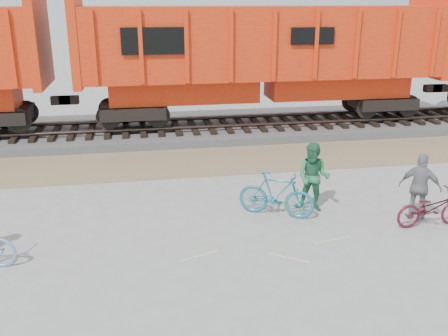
{
  "coord_description": "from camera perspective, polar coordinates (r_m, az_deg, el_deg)",
  "views": [
    {
      "loc": [
        -2.1,
        -10.0,
        5.09
      ],
      "look_at": [
        -0.08,
        1.5,
        1.12
      ],
      "focal_mm": 40.0,
      "sensor_mm": 36.0,
      "label": 1
    }
  ],
  "objects": [
    {
      "name": "bicycle_maroon",
      "position": [
        12.65,
        22.6,
        -4.27
      ],
      "size": [
        1.72,
        0.63,
        0.9
      ],
      "primitive_type": "imported",
      "rotation": [
        0.0,
        0.0,
        1.59
      ],
      "color": "#541421",
      "rests_on": "ground"
    },
    {
      "name": "track",
      "position": [
        19.67,
        -3.59,
        5.15
      ],
      "size": [
        120.0,
        2.6,
        0.24
      ],
      "color": "black",
      "rests_on": "ballast_bed"
    },
    {
      "name": "ground",
      "position": [
        11.42,
        1.7,
        -7.71
      ],
      "size": [
        120.0,
        120.0,
        0.0
      ],
      "primitive_type": "plane",
      "color": "#9E9E99",
      "rests_on": "ground"
    },
    {
      "name": "person_man",
      "position": [
        12.62,
        10.17,
        -1.04
      ],
      "size": [
        1.07,
        1.01,
        1.75
      ],
      "primitive_type": "imported",
      "rotation": [
        0.0,
        0.0,
        -0.55
      ],
      "color": "#296F44",
      "rests_on": "ground"
    },
    {
      "name": "ballast_bed",
      "position": [
        19.75,
        -3.57,
        4.24
      ],
      "size": [
        120.0,
        4.0,
        0.3
      ],
      "primitive_type": "cube",
      "color": "slate",
      "rests_on": "ground"
    },
    {
      "name": "bicycle_teal",
      "position": [
        12.26,
        6.0,
        -2.99
      ],
      "size": [
        1.91,
        1.38,
        1.13
      ],
      "primitive_type": "imported",
      "rotation": [
        0.0,
        0.0,
        1.07
      ],
      "color": "teal",
      "rests_on": "ground"
    },
    {
      "name": "gravel_strip",
      "position": [
        16.45,
        -2.15,
        0.77
      ],
      "size": [
        120.0,
        3.0,
        0.02
      ],
      "primitive_type": "cube",
      "color": "#94825C",
      "rests_on": "ground"
    },
    {
      "name": "person_woman",
      "position": [
        12.78,
        21.5,
        -2.06
      ],
      "size": [
        1.01,
        0.93,
        1.66
      ],
      "primitive_type": "imported",
      "rotation": [
        0.0,
        0.0,
        2.46
      ],
      "color": "gray",
      "rests_on": "ground"
    },
    {
      "name": "hopper_car_center",
      "position": [
        19.72,
        4.46,
        12.65
      ],
      "size": [
        14.0,
        3.13,
        4.65
      ],
      "color": "black",
      "rests_on": "track"
    }
  ]
}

